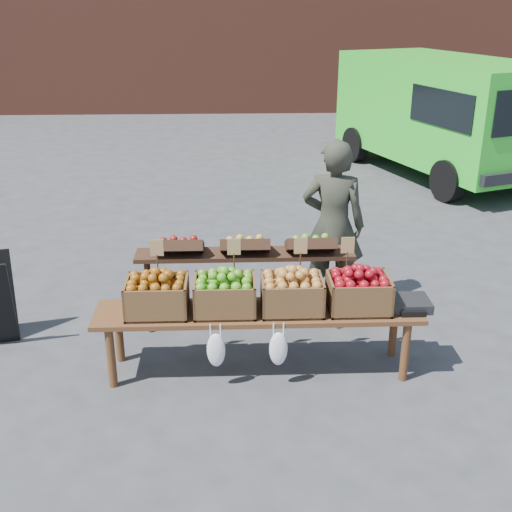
{
  "coord_description": "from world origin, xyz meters",
  "views": [
    {
      "loc": [
        -0.62,
        -4.52,
        2.98
      ],
      "look_at": [
        -0.41,
        0.7,
        0.85
      ],
      "focal_mm": 45.0,
      "sensor_mm": 36.0,
      "label": 1
    }
  ],
  "objects_px": {
    "back_table": "(245,280)",
    "crate_green_apples": "(359,293)",
    "display_bench": "(258,340)",
    "crate_russet_pears": "(225,295)",
    "crate_golden_apples": "(157,297)",
    "crate_red_apples": "(292,294)",
    "vendor": "(333,225)",
    "weighing_scale": "(409,303)",
    "delivery_van": "(443,118)"
  },
  "relations": [
    {
      "from": "delivery_van",
      "to": "crate_green_apples",
      "type": "bearing_deg",
      "value": -132.68
    },
    {
      "from": "back_table",
      "to": "crate_green_apples",
      "type": "relative_size",
      "value": 4.2
    },
    {
      "from": "display_bench",
      "to": "weighing_scale",
      "type": "relative_size",
      "value": 7.94
    },
    {
      "from": "crate_red_apples",
      "to": "crate_russet_pears",
      "type": "bearing_deg",
      "value": 180.0
    },
    {
      "from": "crate_golden_apples",
      "to": "crate_red_apples",
      "type": "bearing_deg",
      "value": 0.0
    },
    {
      "from": "crate_russet_pears",
      "to": "crate_green_apples",
      "type": "bearing_deg",
      "value": 0.0
    },
    {
      "from": "back_table",
      "to": "crate_russet_pears",
      "type": "xyz_separation_m",
      "value": [
        -0.18,
        -0.72,
        0.19
      ]
    },
    {
      "from": "crate_red_apples",
      "to": "vendor",
      "type": "bearing_deg",
      "value": 67.27
    },
    {
      "from": "crate_russet_pears",
      "to": "crate_golden_apples",
      "type": "bearing_deg",
      "value": 180.0
    },
    {
      "from": "weighing_scale",
      "to": "crate_red_apples",
      "type": "bearing_deg",
      "value": 180.0
    },
    {
      "from": "delivery_van",
      "to": "vendor",
      "type": "distance_m",
      "value": 5.77
    },
    {
      "from": "crate_russet_pears",
      "to": "crate_green_apples",
      "type": "distance_m",
      "value": 1.1
    },
    {
      "from": "crate_golden_apples",
      "to": "crate_red_apples",
      "type": "xyz_separation_m",
      "value": [
        1.1,
        0.0,
        0.0
      ]
    },
    {
      "from": "delivery_van",
      "to": "crate_green_apples",
      "type": "distance_m",
      "value": 6.89
    },
    {
      "from": "crate_russet_pears",
      "to": "weighing_scale",
      "type": "bearing_deg",
      "value": 0.0
    },
    {
      "from": "display_bench",
      "to": "crate_green_apples",
      "type": "relative_size",
      "value": 5.4
    },
    {
      "from": "vendor",
      "to": "back_table",
      "type": "relative_size",
      "value": 0.82
    },
    {
      "from": "delivery_van",
      "to": "weighing_scale",
      "type": "xyz_separation_m",
      "value": [
        -2.23,
        -6.35,
        -0.39
      ]
    },
    {
      "from": "vendor",
      "to": "weighing_scale",
      "type": "bearing_deg",
      "value": 124.4
    },
    {
      "from": "crate_russet_pears",
      "to": "crate_green_apples",
      "type": "relative_size",
      "value": 1.0
    },
    {
      "from": "delivery_van",
      "to": "crate_golden_apples",
      "type": "relative_size",
      "value": 8.92
    },
    {
      "from": "display_bench",
      "to": "crate_red_apples",
      "type": "relative_size",
      "value": 5.4
    },
    {
      "from": "delivery_van",
      "to": "crate_red_apples",
      "type": "bearing_deg",
      "value": -136.77
    },
    {
      "from": "crate_red_apples",
      "to": "crate_green_apples",
      "type": "bearing_deg",
      "value": 0.0
    },
    {
      "from": "delivery_van",
      "to": "crate_golden_apples",
      "type": "xyz_separation_m",
      "value": [
        -4.31,
        -6.35,
        -0.29
      ]
    },
    {
      "from": "vendor",
      "to": "crate_golden_apples",
      "type": "height_order",
      "value": "vendor"
    },
    {
      "from": "vendor",
      "to": "back_table",
      "type": "distance_m",
      "value": 1.09
    },
    {
      "from": "display_bench",
      "to": "crate_red_apples",
      "type": "bearing_deg",
      "value": 0.0
    },
    {
      "from": "back_table",
      "to": "display_bench",
      "type": "height_order",
      "value": "back_table"
    },
    {
      "from": "vendor",
      "to": "crate_golden_apples",
      "type": "xyz_separation_m",
      "value": [
        -1.62,
        -1.24,
        -0.15
      ]
    },
    {
      "from": "weighing_scale",
      "to": "crate_green_apples",
      "type": "bearing_deg",
      "value": 180.0
    },
    {
      "from": "vendor",
      "to": "display_bench",
      "type": "distance_m",
      "value": 1.59
    },
    {
      "from": "back_table",
      "to": "crate_russet_pears",
      "type": "distance_m",
      "value": 0.77
    },
    {
      "from": "crate_green_apples",
      "to": "crate_golden_apples",
      "type": "bearing_deg",
      "value": 180.0
    },
    {
      "from": "display_bench",
      "to": "crate_golden_apples",
      "type": "relative_size",
      "value": 5.4
    },
    {
      "from": "crate_green_apples",
      "to": "weighing_scale",
      "type": "height_order",
      "value": "crate_green_apples"
    },
    {
      "from": "back_table",
      "to": "weighing_scale",
      "type": "height_order",
      "value": "back_table"
    },
    {
      "from": "delivery_van",
      "to": "back_table",
      "type": "distance_m",
      "value": 6.69
    },
    {
      "from": "delivery_van",
      "to": "crate_green_apples",
      "type": "relative_size",
      "value": 8.92
    },
    {
      "from": "delivery_van",
      "to": "crate_golden_apples",
      "type": "height_order",
      "value": "delivery_van"
    },
    {
      "from": "back_table",
      "to": "display_bench",
      "type": "xyz_separation_m",
      "value": [
        0.09,
        -0.72,
        -0.24
      ]
    },
    {
      "from": "vendor",
      "to": "crate_red_apples",
      "type": "relative_size",
      "value": 3.45
    },
    {
      "from": "back_table",
      "to": "crate_green_apples",
      "type": "distance_m",
      "value": 1.18
    },
    {
      "from": "crate_green_apples",
      "to": "back_table",
      "type": "bearing_deg",
      "value": 141.89
    },
    {
      "from": "vendor",
      "to": "back_table",
      "type": "xyz_separation_m",
      "value": [
        -0.89,
        -0.52,
        -0.34
      ]
    },
    {
      "from": "display_bench",
      "to": "weighing_scale",
      "type": "height_order",
      "value": "weighing_scale"
    },
    {
      "from": "delivery_van",
      "to": "back_table",
      "type": "relative_size",
      "value": 2.12
    },
    {
      "from": "vendor",
      "to": "crate_green_apples",
      "type": "bearing_deg",
      "value": 105.69
    },
    {
      "from": "back_table",
      "to": "crate_golden_apples",
      "type": "height_order",
      "value": "back_table"
    },
    {
      "from": "back_table",
      "to": "weighing_scale",
      "type": "relative_size",
      "value": 6.18
    }
  ]
}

